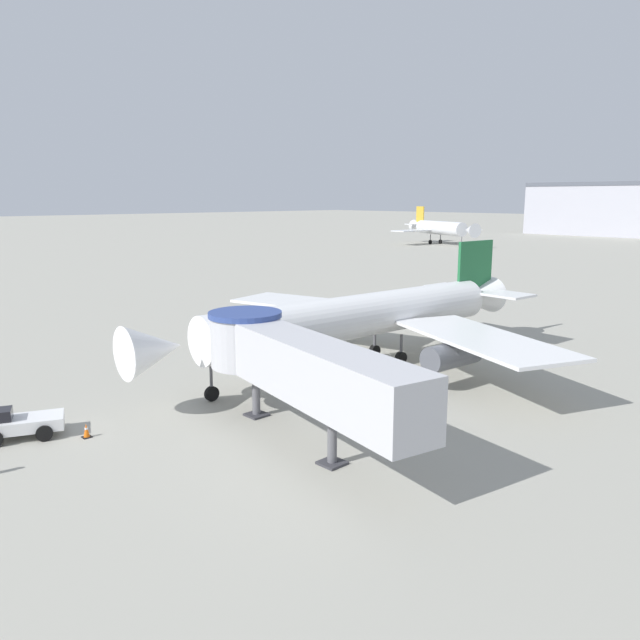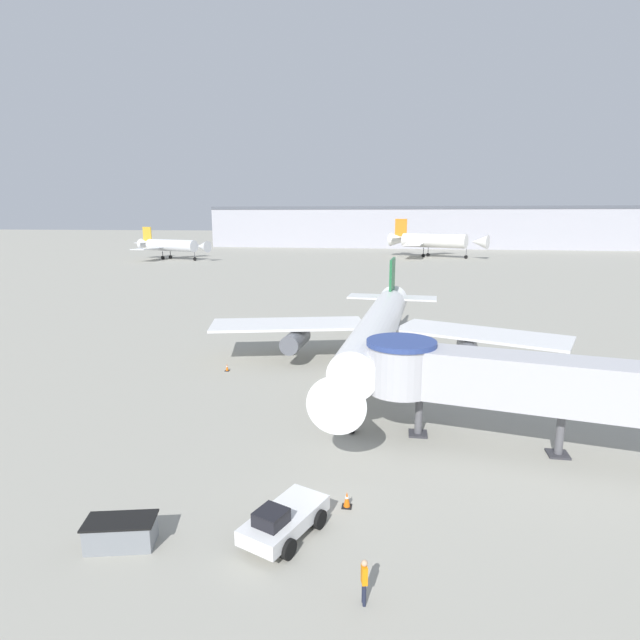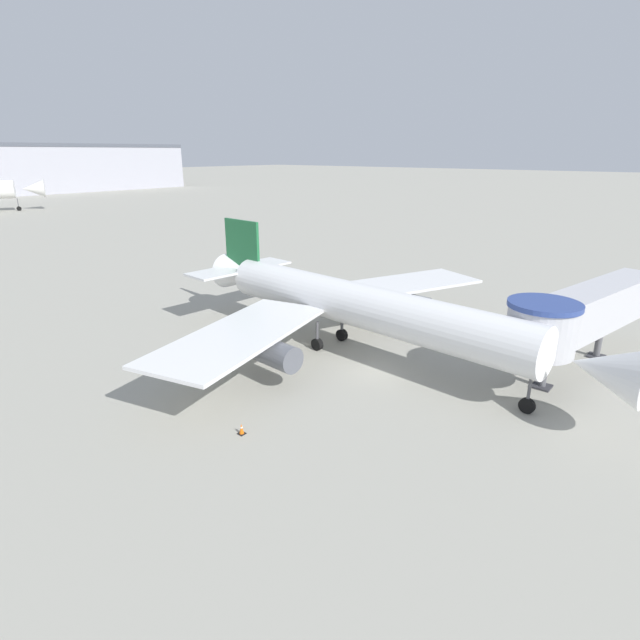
# 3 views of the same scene
# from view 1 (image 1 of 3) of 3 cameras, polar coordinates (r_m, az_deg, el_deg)

# --- Properties ---
(ground_plane) EXTENTS (800.00, 800.00, 0.00)m
(ground_plane) POSITION_cam_1_polar(r_m,az_deg,el_deg) (44.26, 0.21, -4.51)
(ground_plane) COLOR #9E9B8E
(main_airplane) EXTENTS (31.49, 32.93, 8.44)m
(main_airplane) POSITION_cam_1_polar(r_m,az_deg,el_deg) (44.61, 4.31, 0.33)
(main_airplane) COLOR white
(main_airplane) RESTS_ON ground_plane
(jet_bridge) EXTENTS (16.67, 6.12, 5.72)m
(jet_bridge) POSITION_cam_1_polar(r_m,az_deg,el_deg) (30.80, -2.70, -3.74)
(jet_bridge) COLOR #B7B7BC
(jet_bridge) RESTS_ON ground_plane
(pushback_tug_white) EXTENTS (3.27, 4.46, 1.58)m
(pushback_tug_white) POSITION_cam_1_polar(r_m,az_deg,el_deg) (35.30, -25.86, -8.52)
(pushback_tug_white) COLOR silver
(pushback_tug_white) RESTS_ON ground_plane
(traffic_cone_near_nose) EXTENTS (0.45, 0.45, 0.74)m
(traffic_cone_near_nose) POSITION_cam_1_polar(r_m,az_deg,el_deg) (34.12, -20.58, -9.46)
(traffic_cone_near_nose) COLOR black
(traffic_cone_near_nose) RESTS_ON ground_plane
(traffic_cone_port_wing) EXTENTS (0.36, 0.36, 0.60)m
(traffic_cone_port_wing) POSITION_cam_1_polar(r_m,az_deg,el_deg) (53.05, -7.39, -1.65)
(traffic_cone_port_wing) COLOR black
(traffic_cone_port_wing) RESTS_ON ground_plane
(background_jet_gold_tail) EXTENTS (26.53, 24.94, 9.56)m
(background_jet_gold_tail) POSITION_cam_1_polar(r_m,az_deg,el_deg) (164.56, 10.88, 8.27)
(background_jet_gold_tail) COLOR silver
(background_jet_gold_tail) RESTS_ON ground_plane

